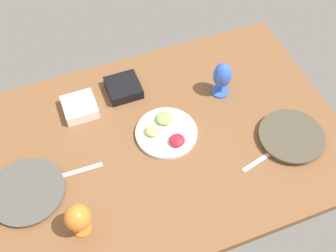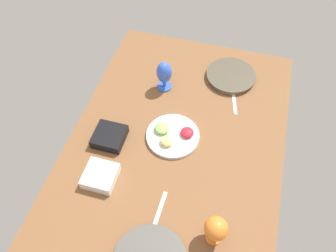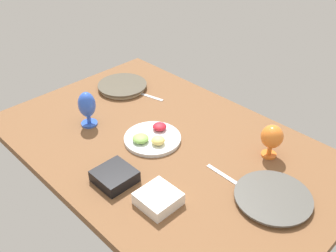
{
  "view_description": "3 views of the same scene",
  "coord_description": "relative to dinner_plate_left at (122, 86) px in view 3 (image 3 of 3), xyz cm",
  "views": [
    {
      "loc": [
        30.43,
        95.41,
        148.96
      ],
      "look_at": [
        -6.36,
        -0.8,
        7.88
      ],
      "focal_mm": 45.52,
      "sensor_mm": 36.0,
      "label": 1
    },
    {
      "loc": [
        87.3,
        21.04,
        139.57
      ],
      "look_at": [
        -6.53,
        -4.94,
        7.88
      ],
      "focal_mm": 36.41,
      "sensor_mm": 36.0,
      "label": 2
    },
    {
      "loc": [
        100.93,
        -97.37,
        106.7
      ],
      "look_at": [
        -1.34,
        2.87,
        7.88
      ],
      "focal_mm": 41.06,
      "sensor_mm": 36.0,
      "label": 3
    }
  ],
  "objects": [
    {
      "name": "ground_plane",
      "position": [
        54.54,
        -18.7,
        -3.5
      ],
      "size": [
        160.0,
        104.0,
        4.0
      ],
      "primitive_type": "cube",
      "color": "brown"
    },
    {
      "name": "fork_by_right_plate",
      "position": [
        87.03,
        -16.64,
        -1.2
      ],
      "size": [
        18.04,
        2.24,
        0.6
      ],
      "primitive_type": "cube",
      "rotation": [
        0.0,
        0.0,
        -0.02
      ],
      "color": "silver",
      "rests_on": "ground_plane"
    },
    {
      "name": "square_bowl_white",
      "position": [
        79.44,
        -46.66,
        1.34
      ],
      "size": [
        14.28,
        14.28,
        5.09
      ],
      "color": "white",
      "rests_on": "ground_plane"
    },
    {
      "name": "dinner_plate_left",
      "position": [
        0.0,
        0.0,
        0.0
      ],
      "size": [
        27.72,
        27.72,
        2.88
      ],
      "color": "beige",
      "rests_on": "ground_plane"
    },
    {
      "name": "square_bowl_black",
      "position": [
        58.03,
        -50.63,
        1.29
      ],
      "size": [
        14.86,
        14.86,
        5.01
      ],
      "color": "black",
      "rests_on": "ground_plane"
    },
    {
      "name": "hurricane_glass_blue",
      "position": [
        16.82,
        -34.38,
        9.03
      ],
      "size": [
        8.38,
        8.38,
        17.86
      ],
      "color": "blue",
      "rests_on": "ground_plane"
    },
    {
      "name": "fork_by_left_plate",
      "position": [
        17.16,
        4.79,
        -1.2
      ],
      "size": [
        17.91,
        6.04,
        0.6
      ],
      "primitive_type": "cube",
      "rotation": [
        0.0,
        0.0,
        0.24
      ],
      "color": "silver",
      "rests_on": "ground_plane"
    },
    {
      "name": "fruit_platter",
      "position": [
        48.42,
        -21.31,
        0.04
      ],
      "size": [
        26.42,
        26.42,
        5.34
      ],
      "color": "silver",
      "rests_on": "ground_plane"
    },
    {
      "name": "hurricane_glass_orange",
      "position": [
        92.36,
        7.87,
        8.27
      ],
      "size": [
        9.6,
        9.6,
        15.52
      ],
      "color": "orange",
      "rests_on": "ground_plane"
    },
    {
      "name": "dinner_plate_right",
      "position": [
        108.72,
        -14.2,
        -0.37
      ],
      "size": [
        29.64,
        29.64,
        2.17
      ],
      "color": "silver",
      "rests_on": "ground_plane"
    }
  ]
}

